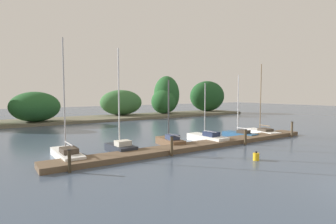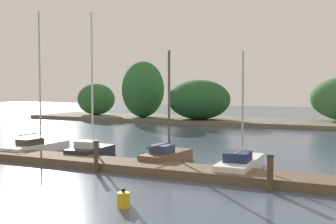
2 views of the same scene
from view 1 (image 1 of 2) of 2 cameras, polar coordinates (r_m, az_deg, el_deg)
dock_pier at (r=21.26m, az=7.48°, el=-6.99°), size 23.71×1.80×0.35m
far_shore at (r=45.87m, az=-8.94°, el=2.14°), size 58.26×9.24×7.49m
sailboat_0 at (r=18.53m, az=-20.95°, el=-8.25°), size 1.29×4.46×7.75m
sailboat_1 at (r=19.51m, az=-10.20°, el=-7.25°), size 1.45×2.96×7.39m
sailboat_2 at (r=21.60m, az=0.32°, el=-6.14°), size 1.43×3.44×5.30m
sailboat_3 at (r=23.53m, az=8.19°, el=-5.45°), size 1.44×4.31×5.11m
sailboat_4 at (r=26.74m, az=14.98°, el=-4.51°), size 1.54×3.67×5.99m
sailboat_5 at (r=29.20m, az=19.35°, el=-3.90°), size 2.22×4.53×7.19m
mooring_piling_0 at (r=15.36m, az=-20.40°, el=-9.79°), size 0.20×0.20×1.25m
mooring_piling_1 at (r=18.04m, az=0.80°, el=-7.32°), size 0.22×0.22×1.34m
mooring_piling_2 at (r=22.85m, az=16.27°, el=-5.15°), size 0.26×0.26×1.27m
mooring_piling_3 at (r=28.29m, az=25.04°, el=-3.37°), size 0.24×0.24×1.51m
channel_buoy_0 at (r=17.90m, az=18.38°, el=-9.06°), size 0.38×0.38×0.59m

